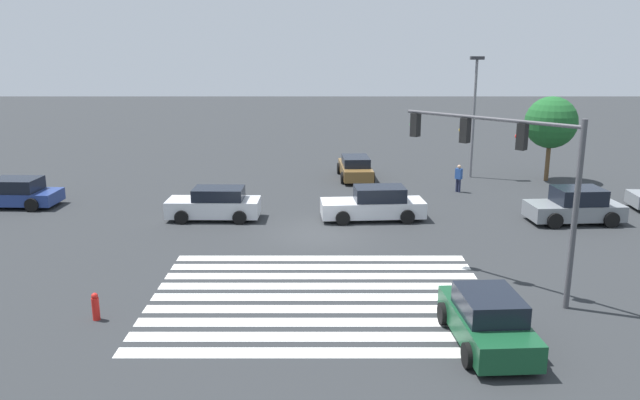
{
  "coord_description": "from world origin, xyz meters",
  "views": [
    {
      "loc": [
        -0.03,
        -25.94,
        8.1
      ],
      "look_at": [
        0.0,
        0.0,
        1.56
      ],
      "focal_mm": 35.0,
      "sensor_mm": 36.0,
      "label": 1
    }
  ],
  "objects_px": {
    "car_3": "(574,206)",
    "tree_corner_b": "(550,123)",
    "car_0": "(355,168)",
    "car_5": "(487,320)",
    "fire_hydrant": "(95,307)",
    "pedestrian": "(458,177)",
    "car_6": "(14,193)",
    "street_light_pole_a": "(474,105)",
    "traffic_signal_mast": "(509,160)",
    "car_2": "(374,204)",
    "car_4": "(214,204)"
  },
  "relations": [
    {
      "from": "tree_corner_b",
      "to": "fire_hydrant",
      "type": "xyz_separation_m",
      "value": [
        -20.49,
        -19.67,
        -3.09
      ]
    },
    {
      "from": "car_6",
      "to": "street_light_pole_a",
      "type": "distance_m",
      "value": 26.18
    },
    {
      "from": "car_0",
      "to": "car_2",
      "type": "relative_size",
      "value": 0.96
    },
    {
      "from": "car_4",
      "to": "tree_corner_b",
      "type": "xyz_separation_m",
      "value": [
        18.71,
        8.57,
        2.8
      ]
    },
    {
      "from": "car_2",
      "to": "car_6",
      "type": "height_order",
      "value": "car_2"
    },
    {
      "from": "street_light_pole_a",
      "to": "pedestrian",
      "type": "bearing_deg",
      "value": -112.08
    },
    {
      "from": "traffic_signal_mast",
      "to": "pedestrian",
      "type": "relative_size",
      "value": 3.85
    },
    {
      "from": "traffic_signal_mast",
      "to": "car_6",
      "type": "bearing_deg",
      "value": 18.12
    },
    {
      "from": "traffic_signal_mast",
      "to": "car_0",
      "type": "relative_size",
      "value": 1.25
    },
    {
      "from": "car_0",
      "to": "fire_hydrant",
      "type": "bearing_deg",
      "value": 153.49
    },
    {
      "from": "tree_corner_b",
      "to": "fire_hydrant",
      "type": "height_order",
      "value": "tree_corner_b"
    },
    {
      "from": "traffic_signal_mast",
      "to": "car_5",
      "type": "distance_m",
      "value": 5.7
    },
    {
      "from": "car_4",
      "to": "fire_hydrant",
      "type": "height_order",
      "value": "car_4"
    },
    {
      "from": "car_4",
      "to": "fire_hydrant",
      "type": "relative_size",
      "value": 5.06
    },
    {
      "from": "traffic_signal_mast",
      "to": "car_5",
      "type": "height_order",
      "value": "traffic_signal_mast"
    },
    {
      "from": "car_0",
      "to": "car_5",
      "type": "distance_m",
      "value": 21.93
    },
    {
      "from": "car_3",
      "to": "tree_corner_b",
      "type": "height_order",
      "value": "tree_corner_b"
    },
    {
      "from": "car_2",
      "to": "fire_hydrant",
      "type": "xyz_separation_m",
      "value": [
        -9.31,
        -11.04,
        -0.3
      ]
    },
    {
      "from": "car_2",
      "to": "car_4",
      "type": "height_order",
      "value": "car_2"
    },
    {
      "from": "pedestrian",
      "to": "fire_hydrant",
      "type": "distance_m",
      "value": 22.05
    },
    {
      "from": "car_3",
      "to": "fire_hydrant",
      "type": "height_order",
      "value": "car_3"
    },
    {
      "from": "traffic_signal_mast",
      "to": "car_5",
      "type": "xyz_separation_m",
      "value": [
        -1.52,
        -4.03,
        -3.73
      ]
    },
    {
      "from": "street_light_pole_a",
      "to": "tree_corner_b",
      "type": "height_order",
      "value": "street_light_pole_a"
    },
    {
      "from": "car_2",
      "to": "car_4",
      "type": "relative_size",
      "value": 1.14
    },
    {
      "from": "car_2",
      "to": "tree_corner_b",
      "type": "xyz_separation_m",
      "value": [
        11.18,
        8.63,
        2.79
      ]
    },
    {
      "from": "car_3",
      "to": "tree_corner_b",
      "type": "distance_m",
      "value": 9.71
    },
    {
      "from": "pedestrian",
      "to": "car_0",
      "type": "bearing_deg",
      "value": -79.38
    },
    {
      "from": "car_3",
      "to": "pedestrian",
      "type": "height_order",
      "value": "car_3"
    },
    {
      "from": "street_light_pole_a",
      "to": "tree_corner_b",
      "type": "distance_m",
      "value": 4.58
    },
    {
      "from": "traffic_signal_mast",
      "to": "car_4",
      "type": "relative_size",
      "value": 1.37
    },
    {
      "from": "car_6",
      "to": "pedestrian",
      "type": "xyz_separation_m",
      "value": [
        23.27,
        3.15,
        0.17
      ]
    },
    {
      "from": "car_3",
      "to": "fire_hydrant",
      "type": "distance_m",
      "value": 21.37
    },
    {
      "from": "car_2",
      "to": "tree_corner_b",
      "type": "bearing_deg",
      "value": -146.5
    },
    {
      "from": "car_5",
      "to": "car_6",
      "type": "height_order",
      "value": "car_5"
    },
    {
      "from": "fire_hydrant",
      "to": "car_2",
      "type": "bearing_deg",
      "value": 49.88
    },
    {
      "from": "street_light_pole_a",
      "to": "fire_hydrant",
      "type": "height_order",
      "value": "street_light_pole_a"
    },
    {
      "from": "street_light_pole_a",
      "to": "tree_corner_b",
      "type": "bearing_deg",
      "value": -12.49
    },
    {
      "from": "car_2",
      "to": "pedestrian",
      "type": "distance_m",
      "value": 7.61
    },
    {
      "from": "fire_hydrant",
      "to": "car_6",
      "type": "bearing_deg",
      "value": 123.13
    },
    {
      "from": "car_2",
      "to": "car_6",
      "type": "bearing_deg",
      "value": -11.81
    },
    {
      "from": "car_2",
      "to": "tree_corner_b",
      "type": "relative_size",
      "value": 0.97
    },
    {
      "from": "street_light_pole_a",
      "to": "tree_corner_b",
      "type": "xyz_separation_m",
      "value": [
        4.38,
        -0.97,
        -0.93
      ]
    },
    {
      "from": "car_0",
      "to": "car_3",
      "type": "relative_size",
      "value": 1.09
    },
    {
      "from": "car_4",
      "to": "pedestrian",
      "type": "height_order",
      "value": "pedestrian"
    },
    {
      "from": "car_0",
      "to": "pedestrian",
      "type": "xyz_separation_m",
      "value": [
        5.56,
        -3.63,
        0.19
      ]
    },
    {
      "from": "car_0",
      "to": "car_5",
      "type": "bearing_deg",
      "value": -176.39
    },
    {
      "from": "traffic_signal_mast",
      "to": "street_light_pole_a",
      "type": "distance_m",
      "value": 18.44
    },
    {
      "from": "car_6",
      "to": "tree_corner_b",
      "type": "bearing_deg",
      "value": -165.8
    },
    {
      "from": "car_4",
      "to": "car_0",
      "type": "bearing_deg",
      "value": -127.02
    },
    {
      "from": "car_2",
      "to": "car_5",
      "type": "height_order",
      "value": "car_2"
    }
  ]
}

